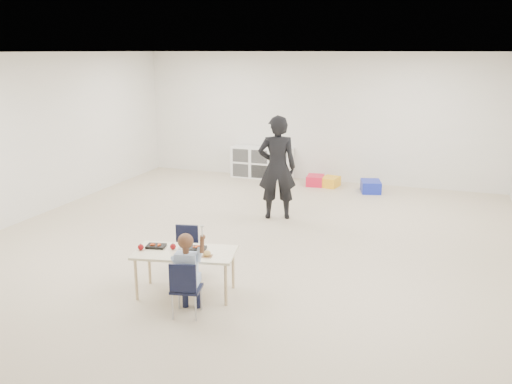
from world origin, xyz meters
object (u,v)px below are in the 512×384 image
(table, at_px, (186,272))
(child, at_px, (186,272))
(cubby_shelf, at_px, (262,163))
(adult, at_px, (277,168))
(chair_near, at_px, (187,287))

(table, xyz_separation_m, child, (0.25, -0.47, 0.24))
(cubby_shelf, bearing_deg, child, -78.18)
(cubby_shelf, xyz_separation_m, adult, (1.23, -2.80, 0.54))
(adult, bearing_deg, child, 72.29)
(cubby_shelf, distance_m, adult, 3.11)
(chair_near, distance_m, cubby_shelf, 6.70)
(table, relative_size, chair_near, 1.96)
(child, relative_size, adult, 0.57)
(child, relative_size, cubby_shelf, 0.73)
(chair_near, bearing_deg, adult, 80.62)
(table, bearing_deg, adult, 76.56)
(cubby_shelf, height_order, adult, adult)
(cubby_shelf, bearing_deg, chair_near, -78.18)
(table, distance_m, chair_near, 0.54)
(table, relative_size, adult, 0.71)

